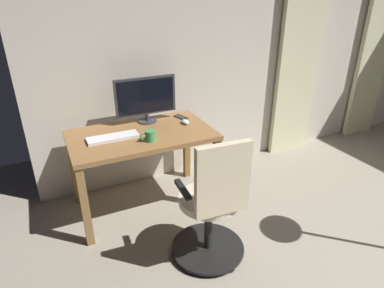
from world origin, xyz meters
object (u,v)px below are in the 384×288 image
cell_phone_by_monitor (181,117)px  mug_coffee (150,136)px  computer_keyboard (113,138)px  computer_mouse (185,122)px  computer_monitor (146,98)px  desk (142,144)px  office_chair (213,208)px

cell_phone_by_monitor → mug_coffee: mug_coffee is taller
computer_keyboard → computer_mouse: (-0.68, -0.05, 0.01)m
computer_monitor → cell_phone_by_monitor: computer_monitor is taller
computer_keyboard → cell_phone_by_monitor: 0.74m
computer_monitor → desk: bearing=60.9°
desk → computer_mouse: computer_mouse is taller
computer_monitor → computer_keyboard: bearing=34.3°
desk → cell_phone_by_monitor: bearing=-156.5°
computer_monitor → mug_coffee: size_ratio=4.40×
desk → computer_monitor: (-0.13, -0.24, 0.33)m
computer_monitor → cell_phone_by_monitor: size_ratio=3.91×
desk → computer_keyboard: size_ratio=2.92×
desk → office_chair: (-0.23, 0.87, -0.18)m
office_chair → computer_mouse: 0.97m
computer_mouse → mug_coffee: 0.47m
cell_phone_by_monitor → office_chair: bearing=60.1°
desk → computer_monitor: bearing=-119.1°
cell_phone_by_monitor → mug_coffee: 0.59m
desk → office_chair: bearing=105.1°
computer_mouse → cell_phone_by_monitor: bearing=-99.1°
computer_keyboard → cell_phone_by_monitor: computer_keyboard is taller
computer_monitor → computer_keyboard: (0.38, 0.26, -0.22)m
office_chair → mug_coffee: 0.78m
office_chair → computer_keyboard: 1.02m
cell_phone_by_monitor → computer_monitor: bearing=-25.5°
computer_monitor → mug_coffee: computer_monitor is taller
computer_monitor → office_chair: bearing=95.2°
computer_monitor → computer_keyboard: computer_monitor is taller
computer_mouse → mug_coffee: (0.41, 0.22, 0.03)m
computer_keyboard → office_chair: bearing=119.5°
desk → computer_mouse: 0.45m
desk → cell_phone_by_monitor: (-0.46, -0.20, 0.11)m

